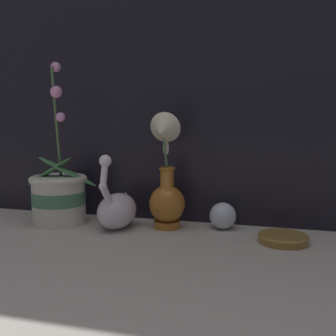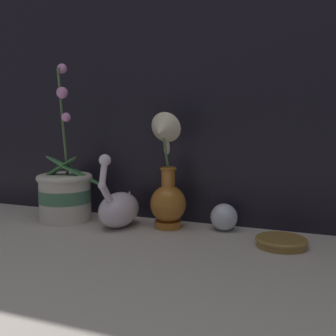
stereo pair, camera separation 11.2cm
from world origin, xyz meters
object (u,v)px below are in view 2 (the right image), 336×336
glass_sphere (224,217)px  amber_dish (281,241)px  swan_figurine (119,207)px  orchid_potted_plant (65,192)px  blue_vase (168,187)px

glass_sphere → amber_dish: (0.17, -0.09, -0.03)m
glass_sphere → swan_figurine: bearing=-166.3°
orchid_potted_plant → blue_vase: size_ratio=1.44×
swan_figurine → blue_vase: 0.16m
orchid_potted_plant → amber_dish: bearing=-2.2°
swan_figurine → glass_sphere: size_ratio=2.86×
blue_vase → glass_sphere: blue_vase is taller
orchid_potted_plant → swan_figurine: (0.20, -0.01, -0.03)m
glass_sphere → orchid_potted_plant: bearing=-172.3°
orchid_potted_plant → glass_sphere: size_ratio=6.23×
amber_dish → glass_sphere: bearing=151.4°
blue_vase → glass_sphere: size_ratio=4.33×
glass_sphere → amber_dish: size_ratio=0.61×
orchid_potted_plant → glass_sphere: orchid_potted_plant is taller
blue_vase → orchid_potted_plant: bearing=-175.6°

